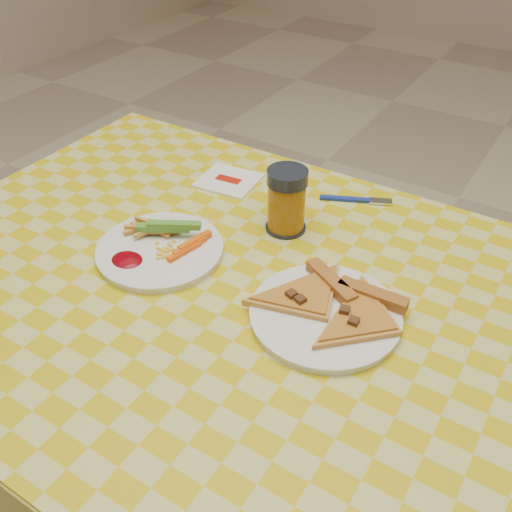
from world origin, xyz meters
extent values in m
cylinder|color=white|center=(-0.54, 0.34, 0.35)|extent=(0.06, 0.06, 0.71)
cube|color=#4E351B|center=(0.00, 0.00, 0.73)|extent=(1.20, 0.80, 0.04)
cylinder|color=white|center=(-0.18, 0.00, 0.76)|extent=(0.29, 0.29, 0.01)
cylinder|color=white|center=(0.15, 0.01, 0.76)|extent=(0.28, 0.28, 0.01)
cube|color=#0F5F10|center=(-0.19, 0.04, 0.79)|extent=(0.10, 0.08, 0.02)
cube|color=#F05A0A|center=(-0.13, 0.03, 0.78)|extent=(0.06, 0.08, 0.02)
ellipsoid|color=#6C020B|center=(-0.20, -0.05, 0.77)|extent=(0.06, 0.05, 0.01)
cube|color=#AE6527|center=(0.13, 0.07, 0.78)|extent=(0.11, 0.07, 0.02)
cube|color=#AE6527|center=(0.20, 0.08, 0.78)|extent=(0.11, 0.03, 0.02)
cylinder|color=black|center=(-0.03, 0.19, 0.76)|extent=(0.08, 0.08, 0.01)
cylinder|color=#8C530F|center=(-0.03, 0.19, 0.81)|extent=(0.07, 0.07, 0.10)
cylinder|color=black|center=(-0.03, 0.19, 0.87)|extent=(0.08, 0.08, 0.03)
cube|color=white|center=(-0.22, 0.28, 0.76)|extent=(0.13, 0.12, 0.01)
cube|color=#A31809|center=(-0.22, 0.28, 0.76)|extent=(0.06, 0.03, 0.00)
cube|color=navy|center=(0.02, 0.34, 0.76)|extent=(0.10, 0.05, 0.01)
cube|color=white|center=(0.09, 0.37, 0.76)|extent=(0.05, 0.04, 0.00)
camera|label=1|loc=(0.40, -0.59, 1.38)|focal=40.00mm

